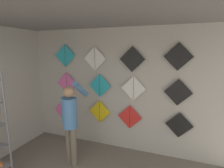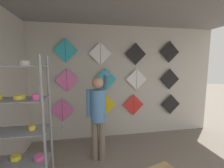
{
  "view_description": "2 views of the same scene",
  "coord_description": "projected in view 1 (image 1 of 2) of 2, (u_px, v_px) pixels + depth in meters",
  "views": [
    {
      "loc": [
        1.28,
        -0.49,
        2.29
      ],
      "look_at": [
        0.03,
        2.92,
        1.6
      ],
      "focal_mm": 28.0,
      "sensor_mm": 36.0,
      "label": 1
    },
    {
      "loc": [
        -0.83,
        -0.47,
        1.86
      ],
      "look_at": [
        -0.24,
        2.92,
        1.41
      ],
      "focal_mm": 24.0,
      "sensor_mm": 36.0,
      "label": 2
    }
  ],
  "objects": [
    {
      "name": "back_panel",
      "position": [
        116.0,
        90.0,
        4.05
      ],
      "size": [
        5.1,
        0.06,
        2.8
      ],
      "primitive_type": "cube",
      "color": "#BCB7AD",
      "rests_on": "ground"
    },
    {
      "name": "ceiling_slab",
      "position": [
        75.0,
        10.0,
        2.28
      ],
      "size": [
        5.1,
        4.02,
        0.04
      ],
      "primitive_type": "cube",
      "color": "gray"
    },
    {
      "name": "shopkeeper",
      "position": [
        70.0,
        118.0,
        3.45
      ],
      "size": [
        0.43,
        0.56,
        1.74
      ],
      "rotation": [
        0.0,
        0.0,
        -0.27
      ],
      "color": "#726656",
      "rests_on": "ground"
    },
    {
      "name": "kite_0",
      "position": [
        64.0,
        112.0,
        4.57
      ],
      "size": [
        0.55,
        0.04,
        0.76
      ],
      "color": "pink"
    },
    {
      "name": "kite_1",
      "position": [
        100.0,
        112.0,
        4.2
      ],
      "size": [
        0.55,
        0.01,
        0.55
      ],
      "color": "yellow"
    },
    {
      "name": "kite_2",
      "position": [
        130.0,
        117.0,
        3.95
      ],
      "size": [
        0.55,
        0.01,
        0.55
      ],
      "color": "red"
    },
    {
      "name": "kite_3",
      "position": [
        179.0,
        125.0,
        3.6
      ],
      "size": [
        0.55,
        0.01,
        0.55
      ],
      "color": "black"
    },
    {
      "name": "kite_4",
      "position": [
        67.0,
        83.0,
        4.38
      ],
      "size": [
        0.55,
        0.01,
        0.55
      ],
      "color": "pink"
    },
    {
      "name": "kite_5",
      "position": [
        100.0,
        86.0,
        4.07
      ],
      "size": [
        0.55,
        0.01,
        0.55
      ],
      "color": "#28B2C6"
    },
    {
      "name": "kite_6",
      "position": [
        133.0,
        89.0,
        3.8
      ],
      "size": [
        0.55,
        0.01,
        0.55
      ],
      "color": "white"
    },
    {
      "name": "kite_7",
      "position": [
        178.0,
        92.0,
        3.5
      ],
      "size": [
        0.55,
        0.01,
        0.55
      ],
      "color": "black"
    },
    {
      "name": "kite_8",
      "position": [
        65.0,
        56.0,
        4.26
      ],
      "size": [
        0.55,
        0.01,
        0.55
      ],
      "color": "#28B2C6"
    },
    {
      "name": "kite_9",
      "position": [
        95.0,
        59.0,
        4.0
      ],
      "size": [
        0.55,
        0.01,
        0.55
      ],
      "color": "white"
    },
    {
      "name": "kite_10",
      "position": [
        132.0,
        59.0,
        3.7
      ],
      "size": [
        0.55,
        0.01,
        0.55
      ],
      "color": "black"
    },
    {
      "name": "kite_11",
      "position": [
        178.0,
        57.0,
        3.38
      ],
      "size": [
        0.55,
        0.01,
        0.55
      ],
      "color": "black"
    }
  ]
}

